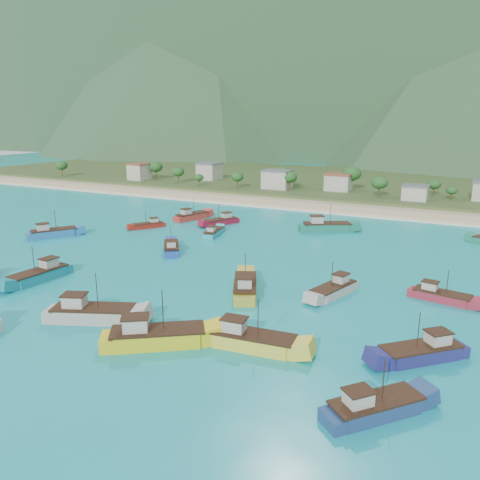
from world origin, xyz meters
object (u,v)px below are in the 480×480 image
at_px(boat_3, 326,227).
at_px(boat_0, 92,314).
at_px(boat_19, 171,249).
at_px(boat_27, 334,290).
at_px(boat_8, 441,297).
at_px(boat_7, 422,353).
at_px(boat_9, 374,409).
at_px(boat_12, 149,226).
at_px(boat_2, 192,217).
at_px(boat_21, 251,341).
at_px(boat_26, 214,233).
at_px(boat_20, 53,233).
at_px(boat_23, 245,288).
at_px(boat_24, 221,222).
at_px(boat_4, 156,338).
at_px(boat_6, 40,276).

bearing_deg(boat_3, boat_0, -41.31).
bearing_deg(boat_19, boat_27, -49.04).
distance_m(boat_8, boat_19, 53.98).
distance_m(boat_0, boat_7, 43.79).
bearing_deg(boat_0, boat_9, 61.03).
xyz_separation_m(boat_8, boat_12, (-72.56, 20.28, -0.11)).
xyz_separation_m(boat_2, boat_27, (52.63, -39.38, -0.08)).
distance_m(boat_21, boat_26, 58.78).
height_order(boat_20, boat_23, boat_23).
relative_size(boat_20, boat_27, 1.06).
distance_m(boat_3, boat_19, 41.17).
relative_size(boat_0, boat_12, 1.55).
height_order(boat_12, boat_27, boat_27).
height_order(boat_0, boat_24, boat_0).
bearing_deg(boat_19, boat_2, 79.61).
xyz_separation_m(boat_8, boat_20, (-87.11, 1.91, 0.22)).
bearing_deg(boat_2, boat_26, -25.00).
distance_m(boat_24, boat_27, 56.31).
distance_m(boat_4, boat_21, 11.92).
bearing_deg(boat_19, boat_26, 51.80).
xyz_separation_m(boat_3, boat_26, (-23.16, -16.74, -0.45)).
relative_size(boat_7, boat_19, 1.03).
relative_size(boat_6, boat_8, 1.21).
bearing_deg(boat_24, boat_26, 136.11).
xyz_separation_m(boat_6, boat_12, (-8.74, 42.01, -0.34)).
distance_m(boat_2, boat_9, 94.75).
distance_m(boat_0, boat_27, 37.48).
height_order(boat_6, boat_19, boat_6).
bearing_deg(boat_9, boat_8, 126.14).
bearing_deg(boat_20, boat_9, 10.25).
bearing_deg(boat_19, boat_3, 18.78).
relative_size(boat_7, boat_21, 0.83).
xyz_separation_m(boat_2, boat_12, (-4.32, -14.11, -0.28)).
xyz_separation_m(boat_8, boat_19, (-53.83, 4.01, 0.06)).
bearing_deg(boat_23, boat_12, 119.25).
relative_size(boat_7, boat_9, 1.02).
height_order(boat_8, boat_26, boat_8).
distance_m(boat_2, boat_19, 33.62).
height_order(boat_7, boat_12, boat_7).
distance_m(boat_8, boat_27, 16.40).
distance_m(boat_8, boat_26, 57.05).
bearing_deg(boat_23, boat_9, -68.08).
bearing_deg(boat_7, boat_4, 66.74).
relative_size(boat_0, boat_26, 1.41).
distance_m(boat_20, boat_23, 59.74).
relative_size(boat_4, boat_20, 1.13).
xyz_separation_m(boat_0, boat_23, (14.41, 19.49, -0.09)).
bearing_deg(boat_26, boat_24, 99.42).
distance_m(boat_0, boat_9, 40.15).
xyz_separation_m(boat_9, boat_27, (-12.38, 29.54, -0.01)).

